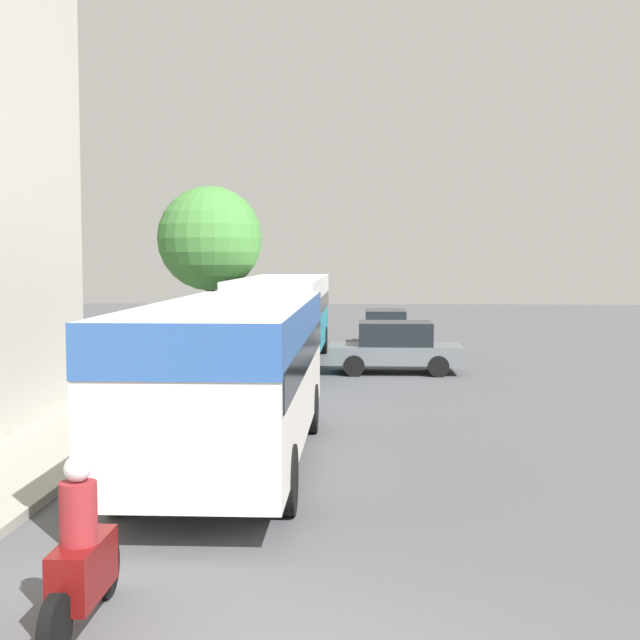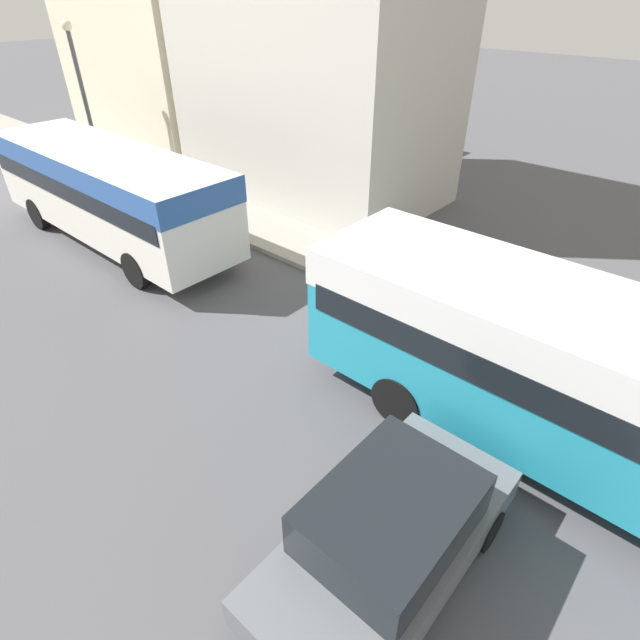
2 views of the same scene
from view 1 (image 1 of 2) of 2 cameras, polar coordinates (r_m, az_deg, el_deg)
bus_lead at (r=15.32m, az=-5.63°, el=-2.52°), size 2.62×9.42×2.82m
bus_following at (r=29.53m, az=-2.35°, el=0.79°), size 2.61×11.13×2.90m
motorcycle_behind_lead at (r=9.15m, az=-15.03°, el=-14.66°), size 0.38×2.24×1.73m
car_crossing at (r=36.10m, az=4.20°, el=-0.43°), size 1.89×4.33×1.44m
car_far_curb at (r=27.57m, az=4.83°, el=-1.72°), size 4.06×1.95×1.58m
pedestrian_near_curb at (r=37.01m, az=-5.97°, el=0.03°), size 0.33×0.33×1.62m
street_tree at (r=34.04m, az=-7.06°, el=5.18°), size 3.95×3.95×6.10m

